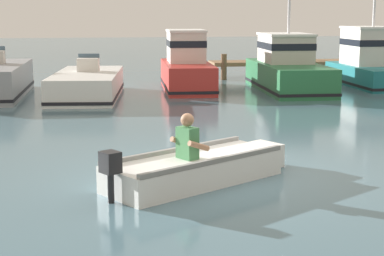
{
  "coord_description": "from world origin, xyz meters",
  "views": [
    {
      "loc": [
        -2.11,
        -10.36,
        2.79
      ],
      "look_at": [
        -0.27,
        1.46,
        0.55
      ],
      "focal_mm": 57.93,
      "sensor_mm": 36.0,
      "label": 1
    }
  ],
  "objects_px": {
    "moored_boat_green": "(287,69)",
    "moored_boat_teal": "(371,64)",
    "rowboat_with_person": "(197,168)",
    "moored_boat_white": "(88,85)",
    "moored_boat_red": "(187,67)"
  },
  "relations": [
    {
      "from": "rowboat_with_person",
      "to": "moored_boat_green",
      "type": "relative_size",
      "value": 0.61
    },
    {
      "from": "moored_boat_green",
      "to": "moored_boat_teal",
      "type": "height_order",
      "value": "moored_boat_green"
    },
    {
      "from": "rowboat_with_person",
      "to": "moored_boat_red",
      "type": "bearing_deg",
      "value": 82.46
    },
    {
      "from": "moored_boat_green",
      "to": "moored_boat_red",
      "type": "bearing_deg",
      "value": 168.3
    },
    {
      "from": "moored_boat_white",
      "to": "moored_boat_red",
      "type": "height_order",
      "value": "moored_boat_red"
    },
    {
      "from": "rowboat_with_person",
      "to": "moored_boat_green",
      "type": "height_order",
      "value": "moored_boat_green"
    },
    {
      "from": "moored_boat_green",
      "to": "moored_boat_teal",
      "type": "distance_m",
      "value": 3.76
    },
    {
      "from": "moored_boat_green",
      "to": "moored_boat_teal",
      "type": "bearing_deg",
      "value": 14.57
    },
    {
      "from": "moored_boat_green",
      "to": "moored_boat_teal",
      "type": "relative_size",
      "value": 1.17
    },
    {
      "from": "moored_boat_white",
      "to": "moored_boat_green",
      "type": "xyz_separation_m",
      "value": [
        7.16,
        0.8,
        0.37
      ]
    },
    {
      "from": "rowboat_with_person",
      "to": "moored_boat_white",
      "type": "distance_m",
      "value": 11.14
    },
    {
      "from": "moored_boat_white",
      "to": "moored_boat_teal",
      "type": "xyz_separation_m",
      "value": [
        10.79,
        1.75,
        0.43
      ]
    },
    {
      "from": "rowboat_with_person",
      "to": "moored_boat_red",
      "type": "distance_m",
      "value": 12.64
    },
    {
      "from": "moored_boat_green",
      "to": "moored_boat_white",
      "type": "bearing_deg",
      "value": -173.6
    },
    {
      "from": "rowboat_with_person",
      "to": "moored_boat_red",
      "type": "relative_size",
      "value": 0.73
    }
  ]
}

